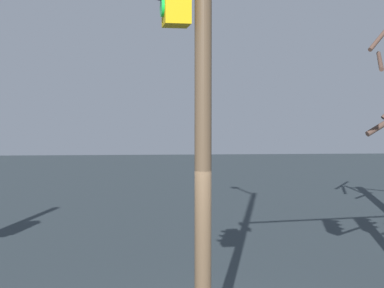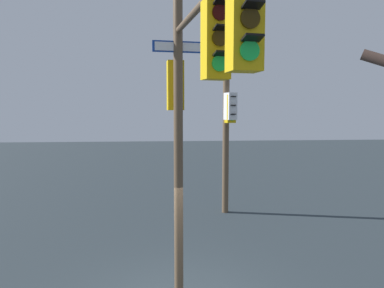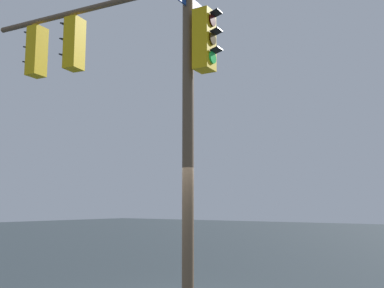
{
  "view_description": "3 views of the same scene",
  "coord_description": "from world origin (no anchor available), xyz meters",
  "views": [
    {
      "loc": [
        6.56,
        -1.13,
        3.14
      ],
      "look_at": [
        -0.5,
        -0.56,
        2.8
      ],
      "focal_mm": 52.2,
      "sensor_mm": 36.0,
      "label": 1
    },
    {
      "loc": [
        0.34,
        7.17,
        4.2
      ],
      "look_at": [
        -0.3,
        -0.4,
        3.46
      ],
      "focal_mm": 32.78,
      "sensor_mm": 36.0,
      "label": 2
    },
    {
      "loc": [
        -6.19,
        -4.96,
        1.86
      ],
      "look_at": [
        0.29,
        -0.35,
        2.96
      ],
      "focal_mm": 41.38,
      "sensor_mm": 36.0,
      "label": 3
    }
  ],
  "objects": []
}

